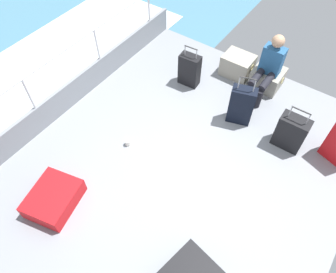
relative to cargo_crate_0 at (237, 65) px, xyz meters
The scene contains 12 objects.
ground_plane 2.21m from the cargo_crate_0, 82.17° to the right, with size 4.40×5.20×0.06m, color gray.
gunwale_port 2.87m from the cargo_crate_0, 130.59° to the right, with size 0.06×5.20×0.45m, color gray.
railing_port 2.93m from the cargo_crate_0, 130.59° to the right, with size 0.04×4.20×1.02m.
sea_wake 3.99m from the cargo_crate_0, 146.52° to the right, with size 12.00×12.00×0.01m.
cargo_crate_0 is the anchor object (origin of this frame).
cargo_crate_1 0.57m from the cargo_crate_0, ahead, with size 0.53×0.47×0.34m.
passenger_seated 0.68m from the cargo_crate_0, 15.75° to the right, with size 0.34×0.66×1.04m.
suitcase_0 0.91m from the cargo_crate_0, 128.87° to the right, with size 0.36×0.22×0.76m.
suitcase_1 1.13m from the cargo_crate_0, 60.82° to the right, with size 0.41×0.30×0.89m.
suitcase_2 1.69m from the cargo_crate_0, 36.21° to the right, with size 0.42×0.24×0.76m.
suitcase_3 3.75m from the cargo_crate_0, 101.47° to the right, with size 0.69×0.78×0.24m.
paper_cup 2.45m from the cargo_crate_0, 103.61° to the right, with size 0.08×0.08×0.10m, color white.
Camera 1 is at (1.25, -2.17, 3.87)m, focal length 33.95 mm.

